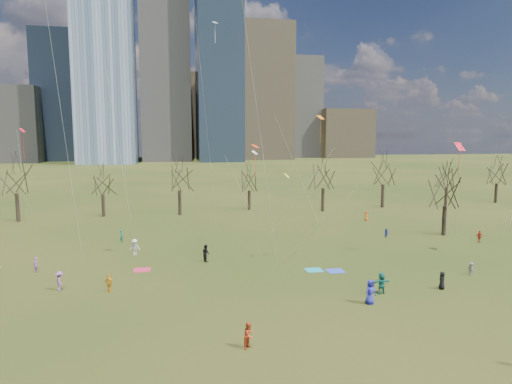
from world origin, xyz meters
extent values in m
plane|color=black|center=(0.00, 0.00, 0.00)|extent=(500.00, 500.00, 0.00)
cube|color=slate|center=(-35.00, 190.00, 59.00)|extent=(26.00, 26.00, 118.00)
cube|color=slate|center=(-8.00, 205.00, 47.50)|extent=(24.00, 24.00, 95.00)
cube|color=#384C66|center=(18.00, 195.00, 52.50)|extent=(22.00, 22.00, 105.00)
cube|color=#726347|center=(45.00, 215.00, 36.00)|extent=(28.00, 28.00, 72.00)
cube|color=#384C66|center=(-60.00, 220.00, 32.50)|extent=(25.00, 25.00, 65.00)
cube|color=slate|center=(70.00, 230.00, 29.00)|extent=(22.00, 22.00, 58.00)
cube|color=#726347|center=(5.00, 240.00, 24.00)|extent=(30.00, 30.00, 48.00)
cube|color=slate|center=(-85.00, 210.00, 18.00)|extent=(35.00, 30.00, 36.00)
cube|color=#726347|center=(95.00, 225.00, 14.00)|extent=(30.00, 28.00, 28.00)
cylinder|color=black|center=(-31.00, 39.00, 2.14)|extent=(0.55, 0.55, 4.28)
cylinder|color=black|center=(-19.00, 41.00, 1.80)|extent=(0.52, 0.52, 3.60)
cylinder|color=black|center=(-7.00, 40.00, 2.02)|extent=(0.54, 0.54, 4.05)
cylinder|color=black|center=(5.00, 43.00, 1.69)|extent=(0.51, 0.51, 3.38)
cylinder|color=black|center=(17.00, 39.00, 1.98)|extent=(0.54, 0.54, 3.96)
cylinder|color=black|center=(29.00, 41.00, 2.07)|extent=(0.54, 0.54, 4.14)
cylinder|color=black|center=(41.00, 40.00, 1.75)|extent=(0.52, 0.52, 3.51)
cylinder|color=black|center=(53.00, 42.00, 1.87)|extent=(0.53, 0.53, 3.74)
cylinder|color=black|center=(26.00, 18.00, 1.91)|extent=(0.53, 0.53, 3.83)
cube|color=teal|center=(4.56, 6.49, 0.01)|extent=(1.60, 1.50, 0.03)
cube|color=blue|center=(6.47, 5.80, 0.01)|extent=(1.60, 1.50, 0.03)
cube|color=#B72442|center=(-11.60, 9.76, 0.01)|extent=(1.60, 1.50, 0.03)
imported|color=#2528A3|center=(5.96, -2.79, 0.95)|extent=(1.08, 0.89, 1.90)
imported|color=#C33C1B|center=(-4.46, -8.18, 0.82)|extent=(1.00, 1.01, 1.65)
imported|color=slate|center=(18.32, 2.17, 0.61)|extent=(0.53, 0.84, 1.23)
imported|color=#EFA41A|center=(-13.93, 3.88, 0.78)|extent=(0.94, 0.88, 1.55)
imported|color=#1A7767|center=(7.85, -0.86, 0.90)|extent=(1.68, 0.59, 1.80)
imported|color=black|center=(13.37, -0.80, 0.75)|extent=(0.81, 0.88, 1.50)
imported|color=#9653A6|center=(-21.41, 10.99, 0.72)|extent=(0.46, 0.59, 1.44)
imported|color=#24369F|center=(17.97, 18.03, 0.59)|extent=(0.68, 0.72, 1.18)
imported|color=silver|center=(-12.63, 15.62, 0.87)|extent=(1.25, 0.89, 1.75)
imported|color=#B42619|center=(27.84, 13.57, 0.72)|extent=(0.85, 0.36, 1.44)
imported|color=#D55E17|center=(20.53, 29.44, 0.76)|extent=(0.66, 0.84, 1.51)
imported|color=#197464|center=(-14.51, 21.69, 0.78)|extent=(0.45, 0.62, 1.57)
imported|color=black|center=(-5.31, 11.55, 0.88)|extent=(0.93, 1.04, 1.77)
imported|color=#8C4C99|center=(-18.03, 5.11, 0.82)|extent=(0.97, 1.21, 1.63)
plane|color=#FF3615|center=(-0.79, 8.44, 11.82)|extent=(1.05, 1.05, 0.28)
cylinder|color=silver|center=(2.02, 5.39, 6.61)|extent=(5.64, 6.12, 10.43)
cylinder|color=#FF3615|center=(-0.79, 8.44, 10.24)|extent=(0.04, 0.04, 2.70)
cylinder|color=silver|center=(-1.99, 0.43, 12.92)|extent=(4.74, 7.18, 23.04)
plane|color=red|center=(20.18, 7.44, 11.72)|extent=(1.25, 0.94, 0.84)
cylinder|color=silver|center=(18.12, 4.49, 6.56)|extent=(4.14, 5.93, 10.33)
cylinder|color=red|center=(20.18, 7.44, 9.80)|extent=(0.04, 0.04, 3.15)
cylinder|color=silver|center=(-17.23, 5.37, 14.15)|extent=(1.10, 6.04, 25.51)
plane|color=white|center=(-3.08, 21.07, 25.95)|extent=(0.93, 0.90, 0.30)
cylinder|color=silver|center=(-4.64, 16.19, 13.67)|extent=(3.14, 9.77, 24.55)
cylinder|color=white|center=(-3.08, 21.07, 24.68)|extent=(0.04, 0.04, 2.10)
plane|color=green|center=(33.73, 16.93, 18.03)|extent=(1.01, 1.04, 0.59)
plane|color=#3039CE|center=(-13.90, 28.61, 28.37)|extent=(1.00, 0.98, 0.35)
cylinder|color=silver|center=(-15.37, 26.55, 14.88)|extent=(2.97, 4.15, 26.97)
plane|color=orange|center=(10.24, 21.56, 15.12)|extent=(1.24, 1.15, 0.52)
cylinder|color=silver|center=(6.83, 19.77, 8.26)|extent=(6.83, 3.60, 13.73)
cylinder|color=orange|center=(10.24, 21.56, 13.32)|extent=(0.04, 0.04, 3.00)
plane|color=yellow|center=(1.37, 4.91, 9.29)|extent=(0.68, 0.71, 0.38)
cylinder|color=silver|center=(2.55, 0.03, 5.34)|extent=(2.37, 9.77, 7.90)
plane|color=white|center=(2.84, 27.10, 10.52)|extent=(1.06, 1.05, 0.47)
cylinder|color=silver|center=(0.20, 22.65, 5.96)|extent=(5.29, 8.93, 9.14)
plane|color=red|center=(-26.63, 28.17, 13.48)|extent=(0.91, 0.99, 0.48)
cylinder|color=silver|center=(-26.22, 25.63, 7.44)|extent=(0.84, 5.08, 12.08)
cylinder|color=red|center=(-26.63, 28.17, 11.55)|extent=(0.04, 0.04, 3.38)
camera|label=1|loc=(-9.20, -34.03, 12.82)|focal=32.00mm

